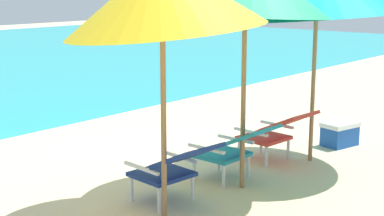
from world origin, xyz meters
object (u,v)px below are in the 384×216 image
(lounge_chair_center, at_px, (234,146))
(cooler_box, at_px, (340,134))
(lounge_chair_left, at_px, (174,166))
(lounge_chair_right, at_px, (276,130))

(lounge_chair_center, height_order, cooler_box, lounge_chair_center)
(lounge_chair_left, bearing_deg, lounge_chair_center, -1.67)
(lounge_chair_center, bearing_deg, lounge_chair_right, 2.64)
(lounge_chair_center, distance_m, lounge_chair_right, 0.90)
(lounge_chair_center, bearing_deg, lounge_chair_left, 178.33)
(lounge_chair_center, height_order, lounge_chair_right, same)
(lounge_chair_left, xyz_separation_m, lounge_chair_right, (1.84, 0.01, 0.00))
(lounge_chair_center, xyz_separation_m, lounge_chair_right, (0.90, 0.04, 0.00))
(lounge_chair_right, height_order, cooler_box, lounge_chair_right)
(lounge_chair_left, height_order, cooler_box, lounge_chair_left)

